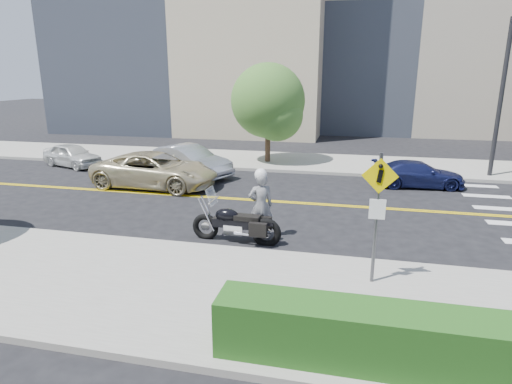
{
  "coord_description": "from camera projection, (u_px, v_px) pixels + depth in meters",
  "views": [
    {
      "loc": [
        3.58,
        -15.62,
        4.76
      ],
      "look_at": [
        0.73,
        -3.06,
        1.2
      ],
      "focal_mm": 30.0,
      "sensor_mm": 36.0,
      "label": 1
    }
  ],
  "objects": [
    {
      "name": "motorcyclist",
      "position": [
        261.0,
        204.0,
        12.6
      ],
      "size": [
        0.86,
        0.73,
        2.13
      ],
      "rotation": [
        0.0,
        0.0,
        3.55
      ],
      "color": "silver",
      "rests_on": "ground"
    },
    {
      "name": "building_mid",
      "position": [
        413.0,
        11.0,
        36.79
      ],
      "size": [
        18.0,
        14.0,
        20.0
      ],
      "primitive_type": "cube",
      "color": "#A39984",
      "rests_on": "ground_plane"
    },
    {
      "name": "tree_far_a",
      "position": [
        268.0,
        101.0,
        22.54
      ],
      "size": [
        3.92,
        3.92,
        5.36
      ],
      "rotation": [
        0.0,
        0.0,
        -0.28
      ],
      "color": "#382619",
      "rests_on": "ground"
    },
    {
      "name": "motorcycle",
      "position": [
        236.0,
        216.0,
        12.38
      ],
      "size": [
        2.64,
        0.91,
        1.59
      ],
      "primitive_type": null,
      "rotation": [
        0.0,
        0.0,
        -0.04
      ],
      "color": "black",
      "rests_on": "ground"
    },
    {
      "name": "parked_car_blue",
      "position": [
        418.0,
        174.0,
        18.57
      ],
      "size": [
        4.01,
        1.94,
        1.12
      ],
      "primitive_type": "imported",
      "rotation": [
        0.0,
        0.0,
        1.67
      ],
      "color": "navy",
      "rests_on": "ground"
    },
    {
      "name": "ground_plane",
      "position": [
        255.0,
        200.0,
        16.71
      ],
      "size": [
        120.0,
        120.0,
        0.0
      ],
      "primitive_type": "plane",
      "color": "black",
      "rests_on": "ground"
    },
    {
      "name": "traffic_light",
      "position": [
        511.0,
        76.0,
        18.11
      ],
      "size": [
        0.28,
        4.5,
        7.0
      ],
      "color": "black",
      "rests_on": "sidewalk_far"
    },
    {
      "name": "sidewalk_far",
      "position": [
        285.0,
        161.0,
        23.74
      ],
      "size": [
        60.0,
        5.0,
        0.15
      ],
      "primitive_type": "cube",
      "color": "#9E9B91",
      "rests_on": "ground_plane"
    },
    {
      "name": "pedestrian_sign",
      "position": [
        377.0,
        206.0,
        9.36
      ],
      "size": [
        0.78,
        0.08,
        3.0
      ],
      "color": "#4C4C51",
      "rests_on": "sidewalk_near"
    },
    {
      "name": "hedge",
      "position": [
        502.0,
        353.0,
        6.52
      ],
      "size": [
        9.0,
        0.9,
        1.0
      ],
      "primitive_type": "cube",
      "color": "#235619",
      "rests_on": "sidewalk_near"
    },
    {
      "name": "suv",
      "position": [
        155.0,
        170.0,
        18.52
      ],
      "size": [
        5.53,
        2.76,
        1.5
      ],
      "primitive_type": "imported",
      "rotation": [
        0.0,
        0.0,
        1.52
      ],
      "color": "beige",
      "rests_on": "ground"
    },
    {
      "name": "parked_car_white",
      "position": [
        72.0,
        155.0,
        22.67
      ],
      "size": [
        3.85,
        2.54,
        1.22
      ],
      "primitive_type": "imported",
      "rotation": [
        0.0,
        0.0,
        1.23
      ],
      "color": "white",
      "rests_on": "ground"
    },
    {
      "name": "sidewalk_near",
      "position": [
        181.0,
        289.0,
        9.64
      ],
      "size": [
        60.0,
        5.0,
        0.15
      ],
      "primitive_type": "cube",
      "color": "#9E9B91",
      "rests_on": "ground_plane"
    },
    {
      "name": "parked_car_silver",
      "position": [
        188.0,
        161.0,
        20.43
      ],
      "size": [
        4.77,
        3.27,
        1.49
      ],
      "primitive_type": "imported",
      "rotation": [
        0.0,
        0.0,
        1.16
      ],
      "color": "#A6A8AE",
      "rests_on": "ground"
    }
  ]
}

